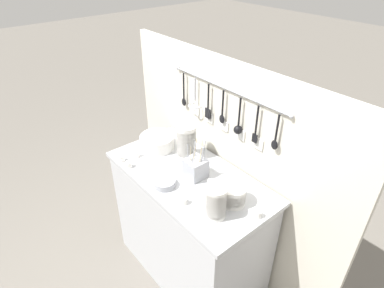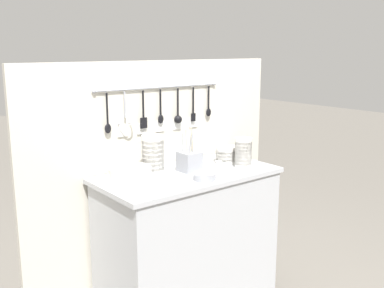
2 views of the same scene
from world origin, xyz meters
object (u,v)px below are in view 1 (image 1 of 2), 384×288
bowl_stack_short_front (233,195)px  cup_edge_near (214,193)px  cup_beside_plates (258,214)px  steel_mixing_bowl (165,183)px  cup_by_caddy (211,183)px  bowl_stack_nested_right (186,141)px  cup_back_right (129,164)px  bowl_stack_wide_centre (216,202)px  cutlery_caddy (195,168)px  cup_mid_row (137,154)px  plate_stack (157,142)px  cup_edge_far (184,201)px  cup_centre (122,158)px

bowl_stack_short_front → cup_edge_near: 0.13m
cup_beside_plates → steel_mixing_bowl: bearing=-156.1°
cup_beside_plates → cup_by_caddy: same height
bowl_stack_nested_right → steel_mixing_bowl: 0.37m
cup_by_caddy → cup_back_right: (-0.50, -0.29, 0.00)m
bowl_stack_wide_centre → cutlery_caddy: 0.37m
cup_mid_row → bowl_stack_short_front: bearing=13.2°
plate_stack → cup_edge_far: 0.63m
cup_edge_near → cup_beside_plates: (0.28, 0.07, 0.00)m
bowl_stack_nested_right → cup_mid_row: bowl_stack_nested_right is taller
bowl_stack_wide_centre → cutlery_caddy: (-0.34, 0.14, -0.03)m
cutlery_caddy → cup_mid_row: cutlery_caddy is taller
cup_edge_near → cup_mid_row: bearing=-168.4°
cup_back_right → cup_edge_far: 0.52m
plate_stack → cup_edge_far: bearing=-20.5°
cutlery_caddy → cup_centre: bearing=-148.4°
cutlery_caddy → cup_back_right: cutlery_caddy is taller
bowl_stack_wide_centre → cup_edge_near: bearing=140.4°
cup_edge_near → cup_by_caddy: size_ratio=1.00×
bowl_stack_wide_centre → cup_mid_row: 0.78m
bowl_stack_nested_right → bowl_stack_wide_centre: size_ratio=1.24×
steel_mixing_bowl → cup_beside_plates: 0.60m
cup_back_right → cutlery_caddy: bearing=37.9°
cup_centre → cup_edge_near: (0.67, 0.24, 0.00)m
cup_by_caddy → cup_centre: bearing=-153.7°
bowl_stack_nested_right → cup_edge_far: bearing=-40.6°
cup_centre → cup_back_right: size_ratio=1.00×
bowl_stack_nested_right → cup_beside_plates: bearing=-5.4°
bowl_stack_wide_centre → cup_back_right: size_ratio=4.63×
cup_beside_plates → cup_back_right: same height
bowl_stack_nested_right → cup_beside_plates: size_ratio=5.73×
bowl_stack_short_front → cup_centre: bearing=-159.9°
cup_centre → bowl_stack_nested_right: bearing=57.6°
cutlery_caddy → cup_edge_near: (0.22, -0.04, -0.05)m
cup_centre → cup_edge_far: (0.61, 0.07, 0.00)m
bowl_stack_short_front → cup_mid_row: bowl_stack_short_front is taller
cup_edge_near → cup_beside_plates: size_ratio=1.00×
steel_mixing_bowl → cup_by_caddy: 0.29m
cup_beside_plates → cup_mid_row: same height
cup_by_caddy → bowl_stack_nested_right: bearing=166.0°
cup_centre → cup_by_caddy: size_ratio=1.00×
cup_mid_row → steel_mixing_bowl: bearing=-5.4°
cup_edge_far → bowl_stack_nested_right: bearing=139.4°
steel_mixing_bowl → cup_mid_row: (-0.38, 0.04, 0.00)m
steel_mixing_bowl → cup_beside_plates: same height
plate_stack → steel_mixing_bowl: 0.45m
bowl_stack_nested_right → plate_stack: size_ratio=0.99×
cup_by_caddy → cup_edge_far: same height
bowl_stack_wide_centre → steel_mixing_bowl: size_ratio=1.46×
bowl_stack_nested_right → bowl_stack_wide_centre: bowl_stack_nested_right is taller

